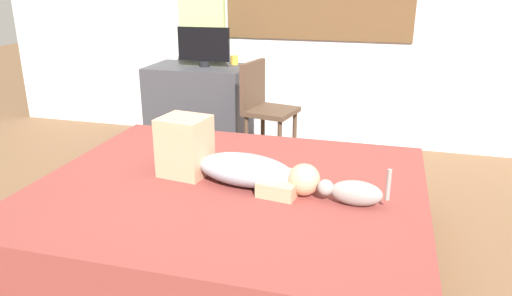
{
  "coord_description": "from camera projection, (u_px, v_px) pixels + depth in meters",
  "views": [
    {
      "loc": [
        0.71,
        -2.2,
        1.51
      ],
      "look_at": [
        0.01,
        0.35,
        0.58
      ],
      "focal_mm": 34.1,
      "sensor_mm": 36.0,
      "label": 1
    }
  ],
  "objects": [
    {
      "name": "ground_plane",
      "position": [
        238.0,
        266.0,
        2.68
      ],
      "size": [
        16.0,
        16.0,
        0.0
      ],
      "primitive_type": "plane",
      "color": "brown"
    },
    {
      "name": "bed",
      "position": [
        230.0,
        218.0,
        2.77
      ],
      "size": [
        2.19,
        1.85,
        0.43
      ],
      "color": "brown",
      "rests_on": "ground"
    },
    {
      "name": "person_lying",
      "position": [
        229.0,
        162.0,
        2.69
      ],
      "size": [
        0.94,
        0.38,
        0.34
      ],
      "color": "#8C939E",
      "rests_on": "bed"
    },
    {
      "name": "cat",
      "position": [
        353.0,
        192.0,
        2.43
      ],
      "size": [
        0.36,
        0.12,
        0.21
      ],
      "color": "gray",
      "rests_on": "bed"
    },
    {
      "name": "desk",
      "position": [
        200.0,
        106.0,
        4.55
      ],
      "size": [
        0.9,
        0.56,
        0.74
      ],
      "color": "#38383D",
      "rests_on": "ground"
    },
    {
      "name": "tv_monitor",
      "position": [
        204.0,
        46.0,
        4.35
      ],
      "size": [
        0.48,
        0.1,
        0.35
      ],
      "color": "black",
      "rests_on": "desk"
    },
    {
      "name": "cup",
      "position": [
        234.0,
        60.0,
        4.5
      ],
      "size": [
        0.07,
        0.07,
        0.08
      ],
      "primitive_type": "cylinder",
      "color": "gold",
      "rests_on": "desk"
    },
    {
      "name": "chair_by_desk",
      "position": [
        263.0,
        105.0,
        4.03
      ],
      "size": [
        0.45,
        0.45,
        0.86
      ],
      "color": "#4C3828",
      "rests_on": "ground"
    },
    {
      "name": "curtain_left",
      "position": [
        202.0,
        13.0,
        4.55
      ],
      "size": [
        0.44,
        0.06,
        2.38
      ],
      "primitive_type": "cube",
      "color": "#ADCC75",
      "rests_on": "ground"
    }
  ]
}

